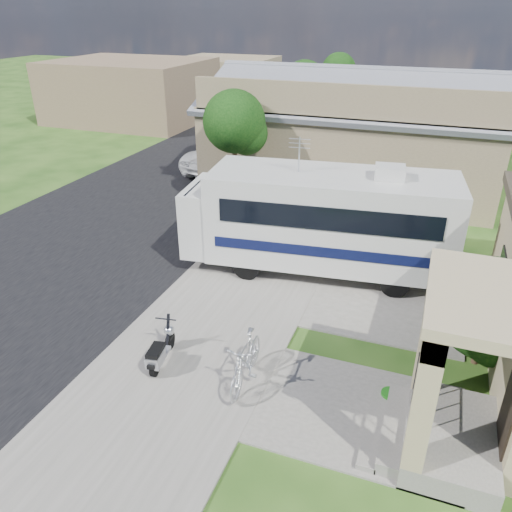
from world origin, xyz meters
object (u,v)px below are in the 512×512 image
(motorhome, at_px, (320,218))
(scooter, at_px, (160,350))
(shrub, at_px, (490,311))
(bicycle, at_px, (246,362))
(garden_hose, at_px, (390,397))
(van, at_px, (256,125))
(pickup_truck, at_px, (232,154))

(motorhome, xyz_separation_m, scooter, (-2.19, -5.74, -1.31))
(shrub, height_order, bicycle, shrub)
(motorhome, distance_m, garden_hose, 6.03)
(van, bearing_deg, motorhome, -64.12)
(shrub, relative_size, pickup_truck, 0.47)
(motorhome, xyz_separation_m, bicycle, (-0.17, -5.63, -1.16))
(bicycle, relative_size, pickup_truck, 0.34)
(scooter, distance_m, van, 21.17)
(shrub, height_order, pickup_truck, shrub)
(shrub, bearing_deg, garden_hose, -130.83)
(shrub, bearing_deg, motorhome, 146.13)
(bicycle, bearing_deg, pickup_truck, 111.36)
(motorhome, bearing_deg, van, 110.04)
(scooter, bearing_deg, bicycle, -6.64)
(pickup_truck, bearing_deg, bicycle, 123.56)
(motorhome, bearing_deg, garden_hose, -67.75)
(bicycle, height_order, van, van)
(bicycle, relative_size, van, 0.29)
(bicycle, bearing_deg, van, 107.24)
(pickup_truck, distance_m, van, 6.13)
(pickup_truck, xyz_separation_m, garden_hose, (9.35, -13.77, -0.70))
(shrub, height_order, scooter, shrub)
(motorhome, height_order, pickup_truck, motorhome)
(scooter, bearing_deg, shrub, 12.03)
(scooter, xyz_separation_m, garden_hose, (5.02, 0.66, -0.34))
(shrub, distance_m, van, 21.52)
(motorhome, relative_size, pickup_truck, 1.42)
(van, bearing_deg, garden_hose, -63.55)
(scooter, xyz_separation_m, van, (-5.30, 20.49, 0.52))
(bicycle, height_order, garden_hose, bicycle)
(pickup_truck, bearing_deg, scooter, 116.37)
(motorhome, relative_size, shrub, 3.03)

